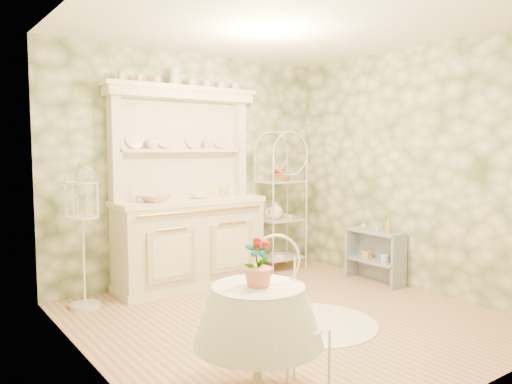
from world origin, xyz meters
TOP-DOWN VIEW (x-y plane):
  - floor at (0.00, 0.00)m, footprint 3.60×3.60m
  - ceiling at (0.00, 0.00)m, footprint 3.60×3.60m
  - wall_left at (-1.80, 0.00)m, footprint 3.60×3.60m
  - wall_right at (1.80, 0.00)m, footprint 3.60×3.60m
  - wall_back at (0.00, 1.80)m, footprint 3.60×3.60m
  - wall_front at (0.00, -1.80)m, footprint 3.60×3.60m
  - kitchen_dresser at (-0.20, 1.52)m, footprint 1.87×0.61m
  - bakers_rack at (1.16, 1.55)m, footprint 0.54×0.39m
  - side_shelf at (1.65, 0.37)m, footprint 0.38×0.78m
  - round_table at (-1.07, -1.00)m, footprint 0.57×0.57m
  - cafe_chair at (-0.91, -1.15)m, footprint 0.49×0.49m
  - birdcage_stand at (-1.44, 1.43)m, footprint 0.33×0.33m
  - floor_basket at (-0.04, 0.58)m, footprint 0.38×0.38m
  - lace_rug at (0.09, -0.26)m, footprint 1.26×1.26m
  - bowl_floral at (-0.66, 1.44)m, footprint 0.41×0.41m
  - bowl_white at (-0.09, 1.48)m, footprint 0.25×0.25m
  - cup_left at (-0.58, 1.67)m, footprint 0.14×0.14m
  - cup_right at (0.12, 1.68)m, footprint 0.11×0.11m
  - potted_geranium at (-1.07, -0.99)m, footprint 0.17×0.14m
  - bottle_amber at (1.62, 0.17)m, footprint 0.08×0.08m
  - bottle_blue at (1.64, 0.33)m, footprint 0.05×0.05m
  - bottle_glass at (1.64, 0.55)m, footprint 0.08×0.08m

SIDE VIEW (x-z plane):
  - floor at x=0.00m, z-range 0.00..0.00m
  - lace_rug at x=0.09m, z-range 0.00..0.01m
  - floor_basket at x=-0.04m, z-range 0.00..0.20m
  - round_table at x=-1.07m, z-range 0.00..0.60m
  - side_shelf at x=1.65m, z-range 0.00..0.65m
  - cafe_chair at x=-0.91m, z-range 0.00..0.84m
  - bottle_glass at x=1.64m, z-range 0.60..0.69m
  - bottle_blue at x=1.64m, z-range 0.61..0.70m
  - birdcage_stand at x=-1.44m, z-range 0.00..1.34m
  - bottle_amber at x=1.62m, z-range 0.59..0.77m
  - bakers_rack at x=1.16m, z-range 0.00..1.70m
  - potted_geranium at x=-1.07m, z-range 0.70..1.00m
  - bowl_floral at x=-0.66m, z-range 0.98..1.06m
  - bowl_white at x=-0.09m, z-range 0.98..1.05m
  - kitchen_dresser at x=-0.20m, z-range 0.00..2.29m
  - wall_left at x=-1.80m, z-range 1.35..1.35m
  - wall_right at x=1.80m, z-range 1.35..1.35m
  - wall_back at x=0.00m, z-range 1.35..1.35m
  - wall_front at x=0.00m, z-range 1.35..1.35m
  - cup_left at x=-0.58m, z-range 1.56..1.66m
  - cup_right at x=0.12m, z-range 1.56..1.66m
  - ceiling at x=0.00m, z-range 2.70..2.70m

